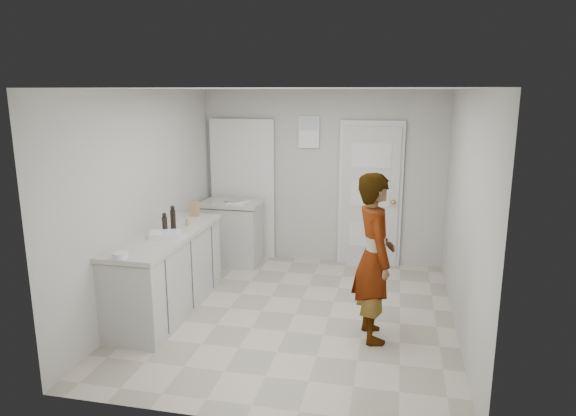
% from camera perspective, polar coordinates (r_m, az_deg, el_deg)
% --- Properties ---
extents(ground, '(4.00, 4.00, 0.00)m').
position_cam_1_polar(ground, '(5.96, 0.79, -11.70)').
color(ground, '#9E9984').
rests_on(ground, ground).
extents(room_shell, '(4.00, 4.00, 4.00)m').
position_cam_1_polar(room_shell, '(7.51, 2.44, 1.71)').
color(room_shell, beige).
rests_on(room_shell, ground).
extents(main_counter, '(0.64, 1.96, 0.93)m').
position_cam_1_polar(main_counter, '(6.05, -13.28, -7.28)').
color(main_counter, silver).
rests_on(main_counter, ground).
extents(side_counter, '(0.84, 0.61, 0.93)m').
position_cam_1_polar(side_counter, '(7.53, -6.23, -3.00)').
color(side_counter, silver).
rests_on(side_counter, ground).
extents(person, '(0.57, 0.72, 1.71)m').
position_cam_1_polar(person, '(5.21, 9.55, -5.45)').
color(person, silver).
rests_on(person, ground).
extents(cake_mix_box, '(0.11, 0.06, 0.18)m').
position_cam_1_polar(cake_mix_box, '(6.60, -10.32, -0.11)').
color(cake_mix_box, '#A77C53').
rests_on(cake_mix_box, main_counter).
extents(spice_jar, '(0.05, 0.05, 0.08)m').
position_cam_1_polar(spice_jar, '(6.19, -11.07, -1.49)').
color(spice_jar, tan).
rests_on(spice_jar, main_counter).
extents(oil_cruet_a, '(0.06, 0.06, 0.23)m').
position_cam_1_polar(oil_cruet_a, '(5.90, -13.54, -1.64)').
color(oil_cruet_a, black).
rests_on(oil_cruet_a, main_counter).
extents(oil_cruet_b, '(0.06, 0.06, 0.28)m').
position_cam_1_polar(oil_cruet_b, '(6.03, -12.66, -1.06)').
color(oil_cruet_b, black).
rests_on(oil_cruet_b, main_counter).
extents(baking_dish, '(0.38, 0.32, 0.06)m').
position_cam_1_polar(baking_dish, '(5.75, -13.49, -2.89)').
color(baking_dish, silver).
rests_on(baking_dish, main_counter).
extents(egg_bowl, '(0.14, 0.14, 0.06)m').
position_cam_1_polar(egg_bowl, '(5.15, -18.12, -5.01)').
color(egg_bowl, silver).
rests_on(egg_bowl, main_counter).
extents(papers, '(0.29, 0.35, 0.01)m').
position_cam_1_polar(papers, '(7.35, -5.49, 0.66)').
color(papers, white).
rests_on(papers, side_counter).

